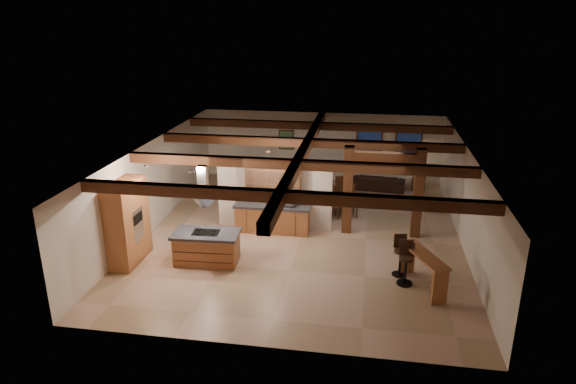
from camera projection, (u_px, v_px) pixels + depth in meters
name	position (u px, v px, depth m)	size (l,w,h in m)	color
ground	(302.00, 235.00, 16.68)	(12.00, 12.00, 0.00)	tan
room_walls	(303.00, 183.00, 16.09)	(12.00, 12.00, 12.00)	beige
ceiling_beams	(303.00, 153.00, 15.76)	(10.00, 12.00, 0.28)	#401F10
timber_posts	(383.00, 182.00, 16.18)	(2.50, 0.30, 2.90)	#401F10
partition_wall	(275.00, 196.00, 16.93)	(3.80, 0.18, 2.20)	beige
pantry_cabinet	(128.00, 222.00, 14.56)	(0.67, 1.60, 2.40)	#995B31
back_counter	(272.00, 218.00, 16.77)	(2.50, 0.66, 0.94)	#995B31
upper_display_cabinet	(273.00, 176.00, 16.50)	(1.80, 0.36, 0.95)	#995B31
range_hood	(204.00, 204.00, 14.28)	(1.10, 1.10, 1.40)	silver
back_windows	(388.00, 148.00, 21.28)	(2.70, 0.07, 1.70)	#401F10
framed_art	(286.00, 140.00, 21.87)	(0.65, 0.05, 0.85)	#401F10
recessed_cans	(204.00, 163.00, 14.31)	(3.16, 2.46, 0.03)	silver
kitchen_island	(207.00, 247.00, 14.72)	(1.94, 1.10, 0.94)	#995B31
dining_table	(327.00, 204.00, 18.55)	(1.69, 0.94, 0.59)	#39190E
sofa	(379.00, 182.00, 20.88)	(2.09, 0.82, 0.61)	black
microwave	(288.00, 202.00, 16.50)	(0.45, 0.30, 0.25)	#B3B3B8
bar_counter	(423.00, 265.00, 13.28)	(1.19, 1.87, 0.97)	#995B31
side_table	(419.00, 183.00, 20.86)	(0.47, 0.47, 0.58)	#401F10
table_lamp	(420.00, 170.00, 20.69)	(0.29, 0.29, 0.34)	black
bar_stool_a	(406.00, 263.00, 13.55)	(0.41, 0.42, 1.13)	black
bar_stool_b	(406.00, 262.00, 13.50)	(0.42, 0.42, 1.21)	black
bar_stool_c	(400.00, 255.00, 13.97)	(0.40, 0.42, 1.15)	black
dining_chairs	(327.00, 196.00, 18.46)	(2.29, 2.29, 1.15)	#401F10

